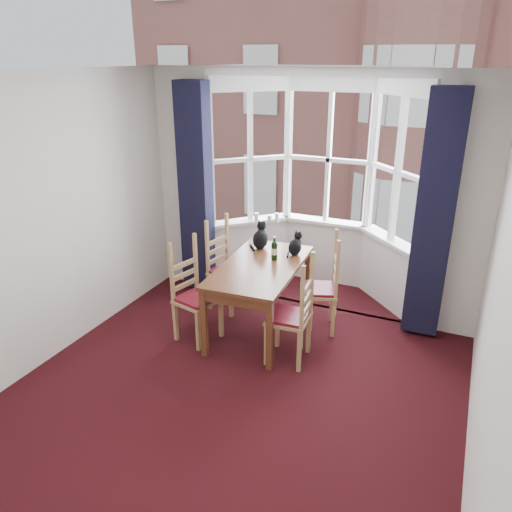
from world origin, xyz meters
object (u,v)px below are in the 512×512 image
Objects in this scene: dining_table at (260,273)px; chair_right_far at (326,291)px; cat_left at (261,238)px; candle_tall at (256,217)px; chair_left_near at (191,297)px; chair_right_near at (297,319)px; wine_bottle at (274,250)px; candle_extra at (277,218)px; cat_right at (295,246)px; candle_short at (269,219)px; chair_left_far at (224,270)px.

chair_right_far is (0.67, 0.32, -0.23)m from dining_table.
cat_left reaches higher than candle_tall.
chair_left_near is 1.21m from chair_right_near.
dining_table is 4.67× the size of cat_left.
chair_right_near reaches higher than dining_table.
wine_bottle reaches higher than candle_extra.
cat_right reaches higher than candle_short.
chair_right_far is at bearing -10.31° from cat_left.
cat_right is (0.87, 0.88, 0.43)m from chair_left_near.
candle_short is (0.24, 0.87, 0.44)m from chair_left_far.
chair_left_near is at bearing -100.87° from candle_extra.
chair_right_far is 1.59m from candle_tall.
chair_right_near is 10.67× the size of candle_short.
dining_table is at bearing -118.09° from cat_right.
wine_bottle is at bearing -43.81° from cat_left.
cat_right is 3.23× the size of candle_short.
chair_left_far is at bearing -174.34° from cat_right.
wine_bottle is (-0.59, -0.12, 0.44)m from chair_right_far.
chair_right_far is at bearing -1.74° from chair_left_far.
cat_right is 2.66× the size of candle_tall.
wine_bottle is at bearing -168.75° from chair_right_far.
dining_table is 0.80m from chair_left_near.
candle_extra reaches higher than candle_short.
wine_bottle is 2.17× the size of candle_extra.
chair_left_near is 1.50m from chair_right_far.
cat_left is 0.77m from candle_extra.
cat_left is at bearing 136.19° from wine_bottle.
cat_right is at bearing -42.44° from candle_tall.
chair_right_far is (1.31, -0.04, 0.00)m from chair_left_far.
chair_right_near is 1.28m from cat_left.
chair_left_far is at bearing -94.59° from candle_tall.
candle_tall is (-1.24, 0.88, 0.45)m from chair_right_far.
candle_short is at bearing 74.34° from chair_left_far.
chair_right_near is 2.04m from candle_tall.
candle_extra is (0.27, 0.05, 0.01)m from candle_tall.
chair_left_far and chair_right_near have the same top height.
chair_left_far is 10.67× the size of candle_short.
dining_table is 14.82× the size of candle_tall.
chair_left_near is 1.69m from candle_tall.
cat_left is at bearing 176.02° from cat_right.
cat_right is (0.88, 0.09, 0.43)m from chair_left_far.
chair_left_near is 0.79m from chair_left_far.
chair_left_far is 1.00× the size of chair_right_far.
chair_right_near is 3.40× the size of wine_bottle.
dining_table is 1.69× the size of chair_right_far.
candle_extra is (0.32, 1.68, 0.46)m from chair_left_near.
candle_tall is (-1.16, 1.62, 0.45)m from chair_right_near.
chair_left_far is 1.31m from chair_right_far.
wine_bottle is at bearing -123.10° from cat_right.
wine_bottle is at bearing -56.42° from candle_tall.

